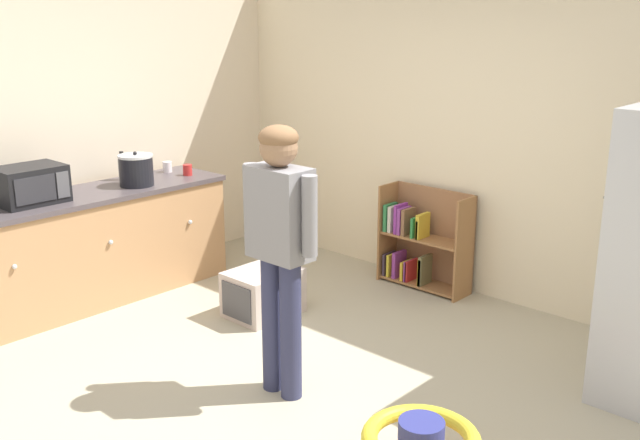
{
  "coord_description": "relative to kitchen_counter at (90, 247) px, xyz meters",
  "views": [
    {
      "loc": [
        2.98,
        -2.84,
        2.29
      ],
      "look_at": [
        0.08,
        0.31,
        1.07
      ],
      "focal_mm": 41.17,
      "sensor_mm": 36.0,
      "label": 1
    }
  ],
  "objects": [
    {
      "name": "ground_plane",
      "position": [
        2.2,
        -0.04,
        -0.45
      ],
      "size": [
        12.0,
        12.0,
        0.0
      ],
      "primitive_type": "plane",
      "color": "#B3AA91",
      "rests_on": "ground"
    },
    {
      "name": "back_wall",
      "position": [
        2.2,
        2.29,
        0.9
      ],
      "size": [
        5.2,
        0.06,
        2.7
      ],
      "primitive_type": "cube",
      "color": "beige",
      "rests_on": "ground"
    },
    {
      "name": "left_side_wall",
      "position": [
        -0.43,
        0.76,
        0.9
      ],
      "size": [
        0.06,
        2.99,
        2.7
      ],
      "primitive_type": "cube",
      "color": "beige",
      "rests_on": "ground"
    },
    {
      "name": "kitchen_counter",
      "position": [
        0.0,
        0.0,
        0.0
      ],
      "size": [
        0.65,
        2.34,
        0.9
      ],
      "color": "tan",
      "rests_on": "ground"
    },
    {
      "name": "bookshelf",
      "position": [
        1.77,
        2.09,
        -0.08
      ],
      "size": [
        0.8,
        0.28,
        0.85
      ],
      "color": "#9B6A3E",
      "rests_on": "ground"
    },
    {
      "name": "standing_person",
      "position": [
        2.23,
        -0.02,
        0.57
      ],
      "size": [
        0.57,
        0.23,
        1.67
      ],
      "color": "#313455",
      "rests_on": "ground"
    },
    {
      "name": "pet_carrier",
      "position": [
        1.25,
        0.73,
        -0.27
      ],
      "size": [
        0.42,
        0.55,
        0.36
      ],
      "color": "beige",
      "rests_on": "ground"
    },
    {
      "name": "microwave",
      "position": [
        -0.02,
        -0.44,
        0.59
      ],
      "size": [
        0.37,
        0.48,
        0.28
      ],
      "color": "black",
      "rests_on": "kitchen_counter"
    },
    {
      "name": "crock_pot",
      "position": [
        0.08,
        0.43,
        0.58
      ],
      "size": [
        0.28,
        0.28,
        0.28
      ],
      "color": "black",
      "rests_on": "kitchen_counter"
    },
    {
      "name": "clear_bottle",
      "position": [
        -0.19,
        0.46,
        0.55
      ],
      "size": [
        0.07,
        0.07,
        0.25
      ],
      "color": "silver",
      "rests_on": "kitchen_counter"
    },
    {
      "name": "white_cup",
      "position": [
        -0.17,
        0.91,
        0.5
      ],
      "size": [
        0.08,
        0.08,
        0.09
      ],
      "primitive_type": "cylinder",
      "color": "white",
      "rests_on": "kitchen_counter"
    },
    {
      "name": "red_cup",
      "position": [
        0.07,
        0.95,
        0.5
      ],
      "size": [
        0.08,
        0.08,
        0.09
      ],
      "primitive_type": "cylinder",
      "color": "red",
      "rests_on": "kitchen_counter"
    }
  ]
}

